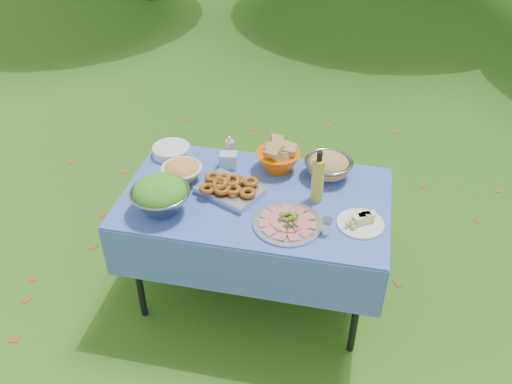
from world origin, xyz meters
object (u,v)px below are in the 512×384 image
(picnic_table, at_px, (255,247))
(plate_stack, at_px, (171,151))
(bread_bowl, at_px, (278,156))
(charcuterie_platter, at_px, (288,218))
(salad_bowl, at_px, (160,195))
(oil_bottle, at_px, (318,176))
(pasta_bowl_steel, at_px, (329,165))

(picnic_table, relative_size, plate_stack, 6.42)
(bread_bowl, height_order, charcuterie_platter, bread_bowl)
(bread_bowl, bearing_deg, salad_bowl, -135.88)
(salad_bowl, distance_m, charcuterie_platter, 0.68)
(salad_bowl, relative_size, charcuterie_platter, 0.86)
(charcuterie_platter, height_order, oil_bottle, oil_bottle)
(charcuterie_platter, bearing_deg, salad_bowl, -177.84)
(bread_bowl, bearing_deg, pasta_bowl_steel, -2.40)
(charcuterie_platter, relative_size, oil_bottle, 1.17)
(salad_bowl, xyz_separation_m, bread_bowl, (0.53, 0.52, -0.02))
(picnic_table, height_order, bread_bowl, bread_bowl)
(pasta_bowl_steel, bearing_deg, plate_stack, 178.31)
(salad_bowl, height_order, oil_bottle, oil_bottle)
(bread_bowl, distance_m, pasta_bowl_steel, 0.30)
(bread_bowl, xyz_separation_m, charcuterie_platter, (0.14, -0.49, -0.05))
(salad_bowl, distance_m, plate_stack, 0.55)
(picnic_table, distance_m, oil_bottle, 0.63)
(charcuterie_platter, bearing_deg, plate_stack, 147.74)
(plate_stack, bearing_deg, bread_bowl, -1.37)
(bread_bowl, height_order, oil_bottle, oil_bottle)
(bread_bowl, relative_size, charcuterie_platter, 0.72)
(salad_bowl, distance_m, pasta_bowl_steel, 0.97)
(pasta_bowl_steel, bearing_deg, oil_bottle, -99.06)
(picnic_table, height_order, charcuterie_platter, charcuterie_platter)
(pasta_bowl_steel, bearing_deg, bread_bowl, 177.60)
(plate_stack, height_order, oil_bottle, oil_bottle)
(plate_stack, bearing_deg, picnic_table, -27.37)
(picnic_table, distance_m, bread_bowl, 0.55)
(picnic_table, relative_size, salad_bowl, 4.70)
(picnic_table, distance_m, salad_bowl, 0.70)
(oil_bottle, bearing_deg, salad_bowl, -161.40)
(picnic_table, bearing_deg, oil_bottle, 6.85)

